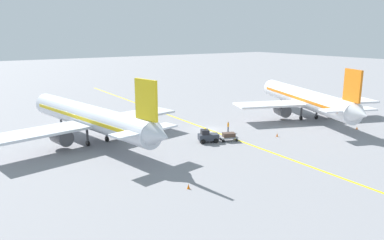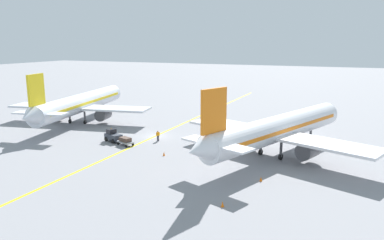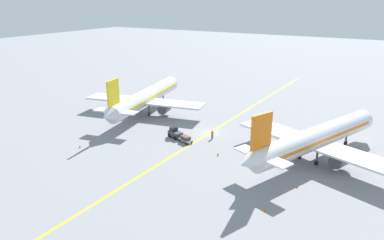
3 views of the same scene
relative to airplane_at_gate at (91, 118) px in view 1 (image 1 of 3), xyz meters
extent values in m
plane|color=gray|center=(18.95, -4.09, -3.71)|extent=(400.00, 400.00, 0.00)
cube|color=yellow|center=(18.95, -4.09, -3.71)|extent=(2.11, 119.99, 0.01)
cylinder|color=silver|center=(-0.08, 0.43, 0.09)|extent=(9.23, 30.14, 3.60)
cone|color=silver|center=(-3.16, 16.34, 0.09)|extent=(3.81, 3.01, 3.42)
cone|color=silver|center=(3.05, -15.77, 0.39)|extent=(3.57, 3.53, 3.06)
cube|color=yellow|center=(-0.08, 0.43, 0.24)|extent=(8.70, 27.20, 0.50)
cube|color=silver|center=(0.11, -0.55, -0.63)|extent=(28.48, 10.42, 0.36)
cylinder|color=#4C4C51|center=(-4.80, -1.50, -1.88)|extent=(2.77, 3.56, 2.20)
cylinder|color=#4C4C51|center=(5.02, 0.40, -1.88)|extent=(2.77, 3.56, 2.20)
cube|color=yellow|center=(2.57, -13.31, 4.39)|extent=(1.11, 4.00, 5.00)
cube|color=silver|center=(2.48, -12.82, 0.49)|extent=(9.29, 4.06, 0.24)
cylinder|color=#4C4C51|center=(-1.91, 9.86, -2.31)|extent=(0.36, 0.36, 2.00)
cylinder|color=black|center=(-1.91, 9.86, -3.31)|extent=(0.43, 0.84, 0.80)
cylinder|color=#4C4C51|center=(-1.27, -1.83, -2.31)|extent=(0.36, 0.36, 2.00)
cylinder|color=black|center=(-1.27, -1.83, -3.31)|extent=(0.43, 0.84, 0.80)
cylinder|color=#4C4C51|center=(1.87, -1.23, -2.31)|extent=(0.36, 0.36, 2.00)
cylinder|color=black|center=(1.87, -1.23, -3.31)|extent=(0.43, 0.84, 0.80)
cylinder|color=white|center=(39.88, -6.36, 0.09)|extent=(13.96, 29.34, 3.60)
cone|color=white|center=(45.60, 8.79, 0.09)|extent=(4.05, 3.45, 3.42)
cone|color=white|center=(34.05, -21.80, 0.39)|extent=(3.92, 3.89, 3.06)
cube|color=orange|center=(39.88, -6.36, 0.24)|extent=(12.94, 26.55, 0.50)
cube|color=white|center=(39.52, -7.30, -0.63)|extent=(28.03, 14.75, 0.36)
cylinder|color=#4C4C51|center=(34.84, -5.53, -1.88)|extent=(3.19, 3.77, 2.20)
cylinder|color=#4C4C51|center=(44.20, -9.06, -1.88)|extent=(3.19, 3.77, 2.20)
cube|color=orange|center=(34.93, -19.46, 4.39)|extent=(1.75, 3.87, 5.00)
cube|color=white|center=(35.11, -18.99, 0.49)|extent=(9.27, 5.42, 0.24)
cylinder|color=#4C4C51|center=(43.27, 2.62, -2.31)|extent=(0.36, 0.36, 2.00)
cylinder|color=black|center=(43.27, 2.62, -3.31)|extent=(0.54, 0.85, 0.80)
cylinder|color=#4C4C51|center=(37.67, -7.67, -2.31)|extent=(0.36, 0.36, 2.00)
cylinder|color=black|center=(37.67, -7.67, -3.31)|extent=(0.54, 0.85, 0.80)
cylinder|color=#4C4C51|center=(40.67, -8.80, -2.31)|extent=(0.36, 0.36, 2.00)
cylinder|color=black|center=(40.67, -8.80, -3.31)|extent=(0.54, 0.85, 0.80)
cube|color=#333842|center=(14.51, -9.86, -2.91)|extent=(3.34, 2.48, 0.90)
cube|color=black|center=(13.99, -9.66, -2.11)|extent=(1.49, 1.59, 0.70)
sphere|color=orange|center=(13.99, -9.66, -1.68)|extent=(0.16, 0.16, 0.16)
cylinder|color=black|center=(13.33, -10.21, -3.36)|extent=(0.74, 0.49, 0.70)
cylinder|color=black|center=(13.87, -8.81, -3.36)|extent=(0.74, 0.49, 0.70)
cylinder|color=black|center=(15.15, -10.91, -3.36)|extent=(0.74, 0.49, 0.70)
cylinder|color=black|center=(15.69, -9.51, -3.36)|extent=(0.74, 0.49, 0.70)
cube|color=gray|center=(17.49, -11.01, -3.17)|extent=(2.93, 2.24, 0.20)
cube|color=#4C382D|center=(17.49, -11.01, -2.77)|extent=(2.10, 1.70, 0.60)
cylinder|color=black|center=(16.29, -11.23, -3.49)|extent=(0.46, 0.29, 0.44)
cylinder|color=black|center=(16.75, -10.05, -3.49)|extent=(0.46, 0.29, 0.44)
cylinder|color=black|center=(18.23, -11.98, -3.49)|extent=(0.46, 0.29, 0.44)
cylinder|color=black|center=(18.69, -10.80, -3.49)|extent=(0.46, 0.29, 0.44)
cylinder|color=#23232D|center=(20.75, -6.80, -3.28)|extent=(0.16, 0.16, 0.85)
cylinder|color=#23232D|center=(20.91, -6.67, -3.28)|extent=(0.16, 0.16, 0.85)
cube|color=orange|center=(20.83, -6.73, -2.56)|extent=(0.42, 0.40, 0.60)
cylinder|color=orange|center=(20.65, -6.89, -2.56)|extent=(0.10, 0.10, 0.55)
cylinder|color=orange|center=(21.01, -6.58, -2.56)|extent=(0.10, 0.10, 0.55)
sphere|color=#9E7051|center=(20.83, -6.73, -2.14)|extent=(0.22, 0.22, 0.22)
cone|color=orange|center=(40.08, -17.71, -3.43)|extent=(0.32, 0.32, 0.55)
cone|color=orange|center=(25.39, -13.40, -3.43)|extent=(0.32, 0.32, 0.55)
cone|color=orange|center=(2.51, -22.77, -3.43)|extent=(0.32, 0.32, 0.55)
camera|label=1|loc=(-17.47, -53.52, 12.21)|focal=35.00mm
camera|label=2|loc=(48.85, -57.76, 11.85)|focal=35.00mm
camera|label=3|loc=(51.14, -66.03, 21.98)|focal=35.00mm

